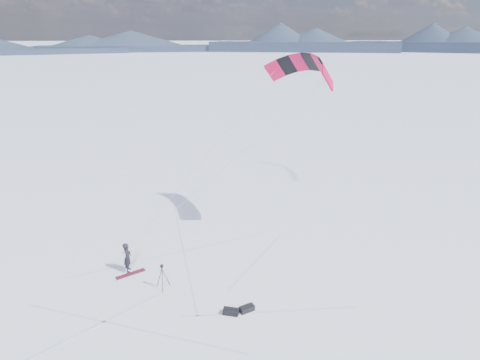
{
  "coord_description": "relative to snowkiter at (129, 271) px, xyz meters",
  "views": [
    {
      "loc": [
        1.2,
        -18.03,
        12.52
      ],
      "look_at": [
        3.98,
        4.31,
        4.34
      ],
      "focal_mm": 30.0,
      "sensor_mm": 36.0,
      "label": 1
    }
  ],
  "objects": [
    {
      "name": "tripod",
      "position": [
        2.01,
        -1.88,
        0.89
      ],
      "size": [
        0.73,
        0.64,
        1.38
      ],
      "rotation": [
        0.0,
        0.0,
        0.5
      ],
      "color": "black",
      "rests_on": "ground"
    },
    {
      "name": "ground",
      "position": [
        2.61,
        -2.05,
        0.0
      ],
      "size": [
        1800.0,
        1800.0,
        0.0
      ],
      "primitive_type": "plane",
      "color": "white"
    },
    {
      "name": "snowboard",
      "position": [
        0.14,
        -0.37,
        0.02
      ],
      "size": [
        1.6,
        1.03,
        0.04
      ],
      "primitive_type": "cube",
      "rotation": [
        0.0,
        0.0,
        0.48
      ],
      "color": "maroon",
      "rests_on": "ground"
    },
    {
      "name": "horizon_hills",
      "position": [
        2.61,
        -2.05,
        3.49
      ],
      "size": [
        704.47,
        706.88,
        8.61
      ],
      "color": "black",
      "rests_on": "ground"
    },
    {
      "name": "power_kite",
      "position": [
        10.75,
        4.34,
        10.58
      ],
      "size": [
        12.22,
        7.14,
        10.31
      ],
      "color": "#CE0B3D",
      "rests_on": "ground"
    },
    {
      "name": "gear_bag_a",
      "position": [
        6.11,
        -4.29,
        0.14
      ],
      "size": [
        0.81,
        0.61,
        0.33
      ],
      "rotation": [
        0.0,
        0.0,
        0.41
      ],
      "color": "black",
      "rests_on": "ground"
    },
    {
      "name": "snowkiter",
      "position": [
        0.0,
        0.0,
        0.0
      ],
      "size": [
        0.43,
        0.64,
        1.74
      ],
      "primitive_type": "imported",
      "rotation": [
        0.0,
        0.0,
        1.59
      ],
      "color": "black",
      "rests_on": "ground"
    },
    {
      "name": "gear_bag_b",
      "position": [
        5.32,
        -4.41,
        0.15
      ],
      "size": [
        0.82,
        0.58,
        0.34
      ],
      "rotation": [
        0.0,
        0.0,
        -0.33
      ],
      "color": "black",
      "rests_on": "ground"
    },
    {
      "name": "snow_tracks",
      "position": [
        1.97,
        -2.41,
        0.0
      ],
      "size": [
        14.76,
        10.25,
        0.01
      ],
      "color": "#ADBAD2",
      "rests_on": "ground"
    }
  ]
}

